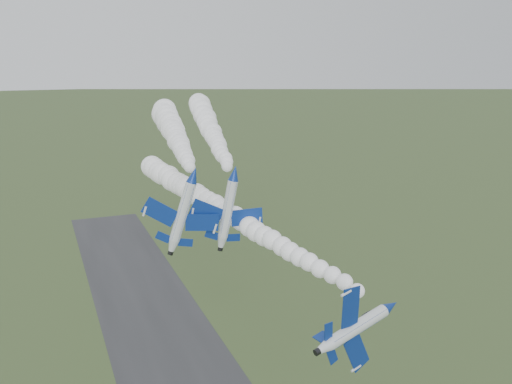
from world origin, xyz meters
The scene contains 6 objects.
jet_lead centered at (12.55, -8.29, 33.91)m, with size 4.28×12.01×9.79m.
smoke_trail_jet_lead centered at (5.61, 29.23, 35.74)m, with size 4.59×70.10×4.59m, color silver, non-canonical shape.
jet_pair_left centered at (-1.18, 22.54, 43.73)m, with size 11.26×13.90×4.47m.
smoke_trail_jet_pair_left centered at (4.28, 57.23, 45.26)m, with size 5.95×63.80×5.95m, color silver, non-canonical shape.
jet_pair_right centered at (5.10, 22.31, 43.57)m, with size 11.24×13.54×3.80m.
smoke_trail_jet_pair_right centered at (12.07, 57.72, 45.89)m, with size 5.19×65.31×5.19m, color silver, non-canonical shape.
Camera 1 is at (-22.63, -56.85, 61.08)m, focal length 40.00 mm.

